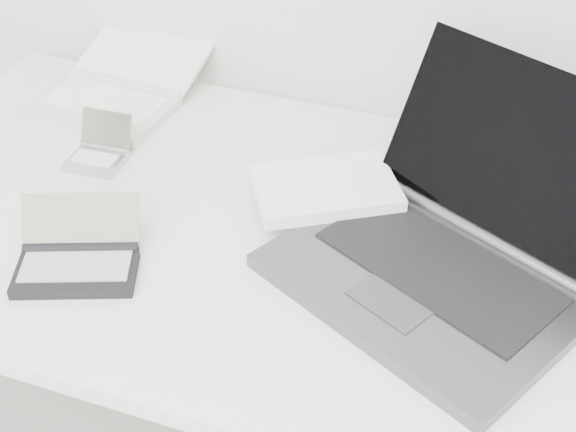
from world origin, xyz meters
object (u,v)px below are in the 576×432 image
(desk, at_px, (313,257))
(laptop_large, at_px, (428,236))
(netbook_open_white, at_px, (115,93))
(palmtop_charcoal, at_px, (77,259))

(desk, relative_size, laptop_large, 2.43)
(desk, height_order, netbook_open_white, netbook_open_white)
(laptop_large, relative_size, netbook_open_white, 1.82)
(desk, xyz_separation_m, netbook_open_white, (-0.52, 0.27, 0.07))
(palmtop_charcoal, bearing_deg, laptop_large, 1.08)
(laptop_large, bearing_deg, palmtop_charcoal, -130.94)
(desk, bearing_deg, palmtop_charcoal, -147.62)
(laptop_large, distance_m, netbook_open_white, 0.75)
(laptop_large, bearing_deg, desk, -152.31)
(desk, relative_size, palmtop_charcoal, 7.18)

